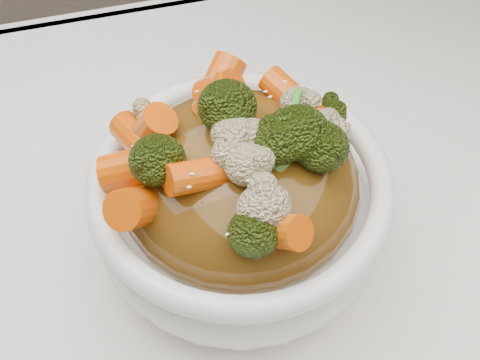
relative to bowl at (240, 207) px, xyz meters
name	(u,v)px	position (x,y,z in m)	size (l,w,h in m)	color
tablecloth	(265,273)	(0.01, -0.03, -0.07)	(1.20, 0.80, 0.04)	white
bowl	(240,207)	(0.00, 0.00, 0.00)	(0.24, 0.24, 0.09)	white
sauce_base	(240,183)	(0.00, 0.00, 0.03)	(0.19, 0.19, 0.10)	#56350E
carrots	(240,121)	(0.00, 0.00, 0.10)	(0.19, 0.19, 0.05)	#D85207
broccoli	(240,123)	(0.00, 0.00, 0.10)	(0.19, 0.19, 0.05)	black
cauliflower	(240,125)	(0.00, 0.00, 0.10)	(0.19, 0.19, 0.04)	#C8B788
scallions	(240,120)	(0.00, 0.00, 0.10)	(0.14, 0.14, 0.02)	green
sesame_seeds	(240,120)	(0.00, 0.00, 0.10)	(0.17, 0.17, 0.01)	beige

